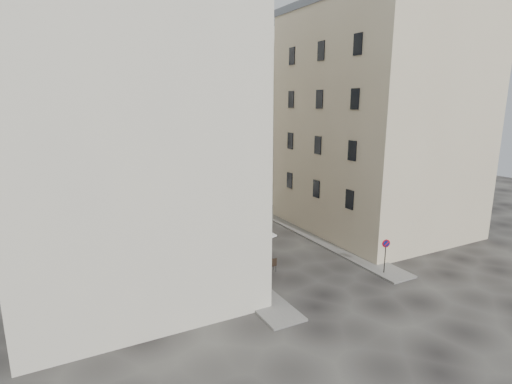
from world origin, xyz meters
TOP-DOWN VIEW (x-y plane):
  - ground at (0.00, 0.00)m, footprint 90.00×90.00m
  - sidewalk_left at (-4.50, 4.00)m, footprint 2.00×22.00m
  - sidewalk_right at (4.50, 3.00)m, footprint 2.00×18.00m
  - building_left at (-10.50, 3.00)m, footprint 12.20×16.20m
  - building_right at (10.50, 3.50)m, footprint 12.20×14.20m
  - building_back at (-1.00, 19.00)m, footprint 18.20×10.20m
  - cafe_storefront at (-4.32, 1.00)m, footprint 1.74×7.30m
  - stone_steps at (0.00, 12.57)m, footprint 9.00×3.15m
  - bollard_near at (-3.25, -1.00)m, footprint 0.12×0.12m
  - bollard_mid at (-3.25, 2.50)m, footprint 0.12×0.12m
  - bollard_far at (-3.25, 6.00)m, footprint 0.12×0.12m
  - no_parking_sign at (4.05, -4.60)m, footprint 0.52×0.20m
  - bistro_table_a at (-3.50, -1.95)m, footprint 1.22×0.57m
  - bistro_table_b at (-2.55, -0.89)m, footprint 1.31×0.61m
  - bistro_table_c at (-3.60, 0.72)m, footprint 1.33×0.62m
  - bistro_table_d at (-3.36, 3.02)m, footprint 1.34×0.63m
  - bistro_table_e at (-3.18, 5.18)m, footprint 1.36×0.64m
  - pedestrian at (-3.20, 3.33)m, footprint 0.74×0.69m

SIDE VIEW (x-z plane):
  - ground at x=0.00m, z-range 0.00..0.00m
  - sidewalk_left at x=-4.50m, z-range 0.00..0.12m
  - sidewalk_right at x=4.50m, z-range 0.00..0.12m
  - stone_steps at x=0.00m, z-range 0.00..0.80m
  - bistro_table_a at x=-3.50m, z-range 0.01..0.86m
  - bistro_table_b at x=-2.55m, z-range 0.01..0.93m
  - bistro_table_c at x=-3.60m, z-range 0.01..0.94m
  - bistro_table_d at x=-3.36m, z-range 0.01..0.96m
  - bistro_table_e at x=-3.18m, z-range 0.01..0.97m
  - bollard_near at x=-3.25m, z-range 0.04..1.02m
  - bollard_mid at x=-3.25m, z-range 0.04..1.02m
  - bollard_far at x=-3.25m, z-range 0.04..1.02m
  - pedestrian at x=-3.20m, z-range 0.00..1.70m
  - no_parking_sign at x=4.05m, z-range 0.49..2.85m
  - cafe_storefront at x=-4.32m, z-range 0.13..3.63m
  - building_right at x=10.50m, z-range 0.01..18.61m
  - building_back at x=-1.00m, z-range 0.01..18.61m
  - building_left at x=-10.50m, z-range 0.01..20.61m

